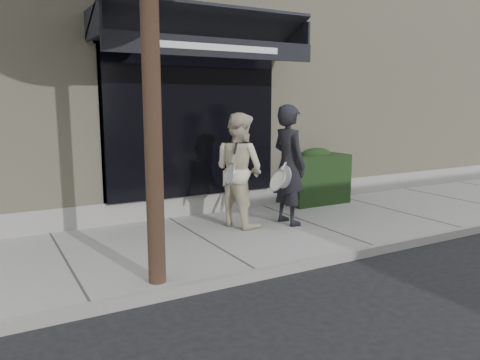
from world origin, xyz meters
TOP-DOWN VIEW (x-y plane):
  - ground at (0.00, 0.00)m, footprint 80.00×80.00m
  - sidewalk at (0.00, 0.00)m, footprint 20.00×3.00m
  - curb at (0.00, -1.55)m, footprint 20.00×0.10m
  - building_facade at (-0.01, 4.96)m, footprint 14.30×8.04m
  - hedge at (1.10, 1.25)m, footprint 1.30×0.70m
  - pedestrian_front at (-0.35, 0.15)m, footprint 0.79×0.84m
  - pedestrian_back at (-1.14, 0.46)m, footprint 0.96×1.09m

SIDE VIEW (x-z plane):
  - ground at x=0.00m, z-range 0.00..0.00m
  - sidewalk at x=0.00m, z-range 0.00..0.12m
  - curb at x=0.00m, z-range 0.00..0.14m
  - hedge at x=1.10m, z-range 0.09..1.23m
  - pedestrian_back at x=-1.14m, z-range 0.12..2.00m
  - pedestrian_front at x=-0.35m, z-range 0.12..2.13m
  - building_facade at x=-0.01m, z-range -0.08..5.56m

